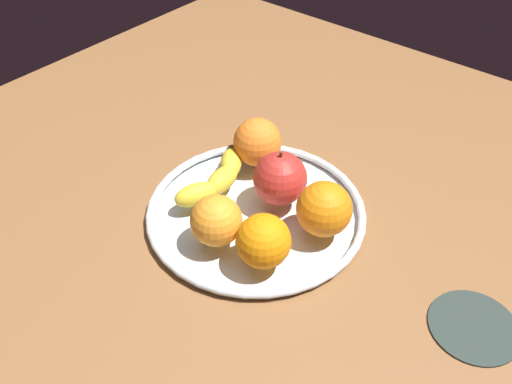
{
  "coord_description": "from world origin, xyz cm",
  "views": [
    {
      "loc": [
        -45.57,
        -37.51,
        56.89
      ],
      "look_at": [
        0.0,
        0.0,
        4.8
      ],
      "focal_mm": 38.03,
      "sensor_mm": 36.0,
      "label": 1
    }
  ],
  "objects": [
    {
      "name": "banana",
      "position": [
        -0.11,
        7.68,
        3.49
      ],
      "size": [
        16.64,
        7.19,
        3.39
      ],
      "rotation": [
        0.0,
        0.0,
        0.11
      ],
      "color": "yellow",
      "rests_on": "fruit_bowl"
    },
    {
      "name": "orange_front_left",
      "position": [
        -7.46,
        -7.38,
        5.49
      ],
      "size": [
        7.39,
        7.39,
        7.39
      ],
      "primitive_type": "sphere",
      "color": "orange",
      "rests_on": "fruit_bowl"
    },
    {
      "name": "ambient_coaster",
      "position": [
        1.75,
        -33.44,
        0.3
      ],
      "size": [
        11.17,
        11.17,
        0.6
      ],
      "primitive_type": "cylinder",
      "color": "#2A3531",
      "rests_on": "ground_plane"
    },
    {
      "name": "ground_plane",
      "position": [
        0.0,
        0.0,
        -2.0
      ],
      "size": [
        129.05,
        129.05,
        4.0
      ],
      "primitive_type": "cube",
      "color": "brown"
    },
    {
      "name": "orange_back_left",
      "position": [
        8.67,
        6.84,
        5.69
      ],
      "size": [
        7.79,
        7.79,
        7.79
      ],
      "primitive_type": "sphere",
      "color": "orange",
      "rests_on": "fruit_bowl"
    },
    {
      "name": "apple",
      "position": [
        3.69,
        -1.54,
        5.83
      ],
      "size": [
        8.06,
        8.06,
        8.86
      ],
      "color": "red",
      "rests_on": "fruit_bowl"
    },
    {
      "name": "orange_back_right",
      "position": [
        -8.49,
        0.15,
        5.41
      ],
      "size": [
        7.22,
        7.22,
        7.22
      ],
      "primitive_type": "sphere",
      "color": "orange",
      "rests_on": "fruit_bowl"
    },
    {
      "name": "orange_center",
      "position": [
        2.44,
        -10.18,
        5.73
      ],
      "size": [
        7.87,
        7.87,
        7.87
      ],
      "primitive_type": "sphere",
      "color": "orange",
      "rests_on": "fruit_bowl"
    },
    {
      "name": "fruit_bowl",
      "position": [
        0.0,
        0.0,
        0.92
      ],
      "size": [
        32.82,
        32.82,
        1.8
      ],
      "color": "silver",
      "rests_on": "ground_plane"
    }
  ]
}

